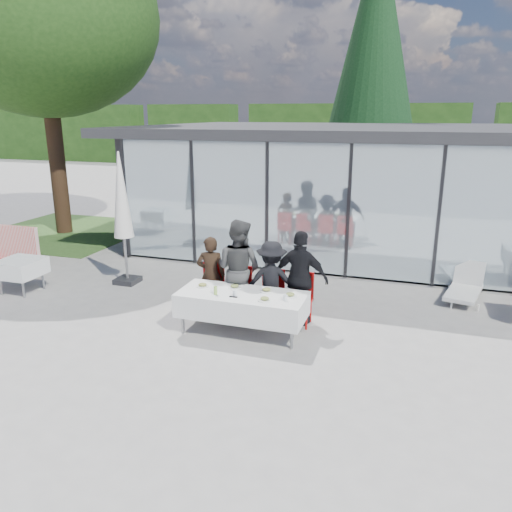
{
  "coord_description": "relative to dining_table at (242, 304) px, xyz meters",
  "views": [
    {
      "loc": [
        2.51,
        -7.29,
        3.8
      ],
      "look_at": [
        -0.27,
        1.2,
        1.22
      ],
      "focal_mm": 35.0,
      "sensor_mm": 36.0,
      "label": 1
    }
  ],
  "objects": [
    {
      "name": "plate_a",
      "position": [
        -0.79,
        0.1,
        0.24
      ],
      "size": [
        0.23,
        0.23,
        0.07
      ],
      "color": "white",
      "rests_on": "dining_table"
    },
    {
      "name": "treeline",
      "position": [
        -1.71,
        27.55,
        1.66
      ],
      "size": [
        62.5,
        2.0,
        4.4
      ],
      "color": "#183611",
      "rests_on": "ground"
    },
    {
      "name": "grass_patch",
      "position": [
        -8.21,
        5.55,
        -0.53
      ],
      "size": [
        5.0,
        5.0,
        0.02
      ],
      "primitive_type": "cube",
      "color": "#385926",
      "rests_on": "ground"
    },
    {
      "name": "lounger",
      "position": [
        3.91,
        3.11,
        -0.28
      ],
      "size": [
        0.88,
        1.43,
        0.72
      ],
      "color": "silver",
      "rests_on": "ground"
    },
    {
      "name": "diner_chair_d",
      "position": [
        0.88,
        0.75,
        -0.0
      ],
      "size": [
        0.44,
        0.44,
        0.97
      ],
      "color": "#B80D0C",
      "rests_on": "ground"
    },
    {
      "name": "pavilion",
      "position": [
        2.29,
        7.72,
        1.61
      ],
      "size": [
        14.8,
        8.8,
        3.44
      ],
      "color": "gray",
      "rests_on": "ground"
    },
    {
      "name": "dining_table",
      "position": [
        0.0,
        0.0,
        0.0
      ],
      "size": [
        2.26,
        0.96,
        0.75
      ],
      "color": "white",
      "rests_on": "ground"
    },
    {
      "name": "diner_c",
      "position": [
        0.33,
        0.72,
        0.23
      ],
      "size": [
        1.15,
        1.15,
        1.54
      ],
      "primitive_type": "imported",
      "rotation": [
        0.0,
        0.0,
        3.32
      ],
      "color": "black",
      "rests_on": "ground"
    },
    {
      "name": "deciduous_tree",
      "position": [
        -8.21,
        5.55,
        5.94
      ],
      "size": [
        7.04,
        6.4,
        9.38
      ],
      "color": "#382316",
      "rests_on": "ground"
    },
    {
      "name": "plate_d",
      "position": [
        0.85,
        0.11,
        0.24
      ],
      "size": [
        0.23,
        0.23,
        0.07
      ],
      "color": "white",
      "rests_on": "dining_table"
    },
    {
      "name": "ground",
      "position": [
        0.29,
        -0.45,
        -0.54
      ],
      "size": [
        90.0,
        90.0,
        0.0
      ],
      "primitive_type": "plane",
      "color": "gray",
      "rests_on": "ground"
    },
    {
      "name": "drinking_glasses",
      "position": [
        0.37,
        -0.14,
        0.26
      ],
      "size": [
        0.96,
        0.12,
        0.1
      ],
      "color": "silver",
      "rests_on": "dining_table"
    },
    {
      "name": "diner_chair_a",
      "position": [
        -0.89,
        0.75,
        -0.0
      ],
      "size": [
        0.44,
        0.44,
        0.97
      ],
      "color": "#B80D0C",
      "rests_on": "ground"
    },
    {
      "name": "plate_extra",
      "position": [
        0.49,
        -0.22,
        0.24
      ],
      "size": [
        0.23,
        0.23,
        0.07
      ],
      "color": "white",
      "rests_on": "dining_table"
    },
    {
      "name": "diner_a",
      "position": [
        -0.89,
        0.72,
        0.23
      ],
      "size": [
        0.68,
        0.68,
        1.54
      ],
      "primitive_type": "imported",
      "rotation": [
        0.0,
        0.0,
        3.38
      ],
      "color": "black",
      "rests_on": "ground"
    },
    {
      "name": "diner_d",
      "position": [
        0.88,
        0.72,
        0.35
      ],
      "size": [
        1.13,
        1.13,
        1.77
      ],
      "primitive_type": "imported",
      "rotation": [
        0.0,
        0.0,
        3.05
      ],
      "color": "black",
      "rests_on": "ground"
    },
    {
      "name": "spare_table_left",
      "position": [
        -5.29,
        0.49,
        0.02
      ],
      "size": [
        0.86,
        0.86,
        0.74
      ],
      "color": "white",
      "rests_on": "ground"
    },
    {
      "name": "diner_chair_c",
      "position": [
        0.33,
        0.75,
        -0.0
      ],
      "size": [
        0.44,
        0.44,
        0.97
      ],
      "color": "#B80D0C",
      "rests_on": "ground"
    },
    {
      "name": "folded_eyeglasses",
      "position": [
        -0.07,
        -0.24,
        0.22
      ],
      "size": [
        0.14,
        0.03,
        0.01
      ],
      "primitive_type": "cube",
      "color": "black",
      "rests_on": "dining_table"
    },
    {
      "name": "diner_chair_b",
      "position": [
        -0.32,
        0.75,
        -0.0
      ],
      "size": [
        0.44,
        0.44,
        0.97
      ],
      "color": "#B80D0C",
      "rests_on": "ground"
    },
    {
      "name": "plate_b",
      "position": [
        -0.21,
        0.22,
        0.24
      ],
      "size": [
        0.23,
        0.23,
        0.07
      ],
      "color": "white",
      "rests_on": "dining_table"
    },
    {
      "name": "plate_c",
      "position": [
        0.39,
        0.22,
        0.24
      ],
      "size": [
        0.23,
        0.23,
        0.07
      ],
      "color": "white",
      "rests_on": "dining_table"
    },
    {
      "name": "conifer_tree",
      "position": [
        0.79,
        12.55,
        5.45
      ],
      "size": [
        4.0,
        4.0,
        10.5
      ],
      "color": "#382316",
      "rests_on": "ground"
    },
    {
      "name": "market_umbrella",
      "position": [
        -3.44,
        1.74,
        1.35
      ],
      "size": [
        0.5,
        0.5,
        3.0
      ],
      "color": "black",
      "rests_on": "ground"
    },
    {
      "name": "diner_b",
      "position": [
        -0.32,
        0.72,
        0.41
      ],
      "size": [
        1.11,
        1.11,
        1.91
      ],
      "primitive_type": "imported",
      "rotation": [
        0.0,
        0.0,
        2.92
      ],
      "color": "#444444",
      "rests_on": "ground"
    },
    {
      "name": "juice_bottle",
      "position": [
        -0.42,
        -0.2,
        0.29
      ],
      "size": [
        0.06,
        0.06,
        0.15
      ],
      "primitive_type": "cylinder",
      "color": "#95C250",
      "rests_on": "dining_table"
    }
  ]
}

